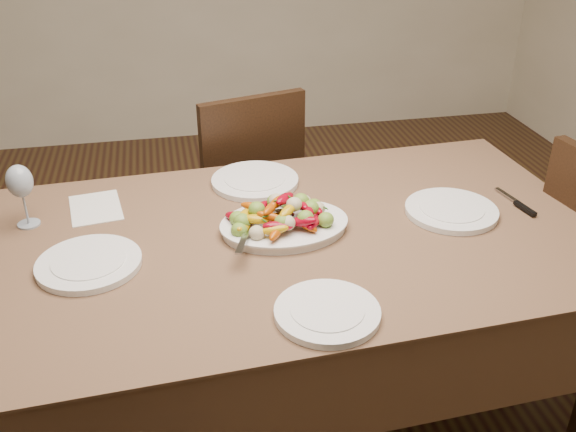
{
  "coord_description": "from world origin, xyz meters",
  "views": [
    {
      "loc": [
        -0.11,
        -1.31,
        1.7
      ],
      "look_at": [
        0.21,
        0.25,
        0.82
      ],
      "focal_mm": 40.0,
      "sensor_mm": 36.0,
      "label": 1
    }
  ],
  "objects_px": {
    "dining_table": "(288,337)",
    "plate_right": "(451,211)",
    "serving_platter": "(284,227)",
    "wine_glass": "(22,194)",
    "chair_far": "(237,192)",
    "plate_left": "(89,264)",
    "plate_near": "(327,313)",
    "plate_far": "(255,181)"
  },
  "relations": [
    {
      "from": "plate_right",
      "to": "plate_near",
      "type": "relative_size",
      "value": 1.11
    },
    {
      "from": "chair_far",
      "to": "plate_near",
      "type": "relative_size",
      "value": 3.75
    },
    {
      "from": "dining_table",
      "to": "plate_right",
      "type": "height_order",
      "value": "plate_right"
    },
    {
      "from": "chair_far",
      "to": "plate_left",
      "type": "height_order",
      "value": "chair_far"
    },
    {
      "from": "serving_platter",
      "to": "wine_glass",
      "type": "relative_size",
      "value": 1.78
    },
    {
      "from": "chair_far",
      "to": "plate_right",
      "type": "xyz_separation_m",
      "value": [
        0.56,
        -0.83,
        0.29
      ]
    },
    {
      "from": "chair_far",
      "to": "plate_far",
      "type": "height_order",
      "value": "chair_far"
    },
    {
      "from": "plate_left",
      "to": "wine_glass",
      "type": "xyz_separation_m",
      "value": [
        -0.19,
        0.27,
        0.09
      ]
    },
    {
      "from": "dining_table",
      "to": "serving_platter",
      "type": "bearing_deg",
      "value": 101.69
    },
    {
      "from": "chair_far",
      "to": "serving_platter",
      "type": "xyz_separation_m",
      "value": [
        0.04,
        -0.83,
        0.3
      ]
    },
    {
      "from": "serving_platter",
      "to": "plate_near",
      "type": "relative_size",
      "value": 1.43
    },
    {
      "from": "dining_table",
      "to": "plate_far",
      "type": "xyz_separation_m",
      "value": [
        -0.04,
        0.35,
        0.39
      ]
    },
    {
      "from": "dining_table",
      "to": "plate_left",
      "type": "distance_m",
      "value": 0.68
    },
    {
      "from": "plate_near",
      "to": "wine_glass",
      "type": "distance_m",
      "value": 0.97
    },
    {
      "from": "plate_left",
      "to": "plate_right",
      "type": "distance_m",
      "value": 1.07
    },
    {
      "from": "plate_left",
      "to": "wine_glass",
      "type": "bearing_deg",
      "value": 125.43
    },
    {
      "from": "wine_glass",
      "to": "chair_far",
      "type": "bearing_deg",
      "value": 42.99
    },
    {
      "from": "plate_left",
      "to": "chair_far",
      "type": "bearing_deg",
      "value": 61.09
    },
    {
      "from": "plate_right",
      "to": "wine_glass",
      "type": "bearing_deg",
      "value": 171.63
    },
    {
      "from": "plate_left",
      "to": "serving_platter",
      "type": "bearing_deg",
      "value": 8.69
    },
    {
      "from": "plate_near",
      "to": "plate_left",
      "type": "bearing_deg",
      "value": 149.67
    },
    {
      "from": "wine_glass",
      "to": "plate_far",
      "type": "bearing_deg",
      "value": 11.46
    },
    {
      "from": "dining_table",
      "to": "plate_near",
      "type": "bearing_deg",
      "value": -87.74
    },
    {
      "from": "serving_platter",
      "to": "plate_left",
      "type": "xyz_separation_m",
      "value": [
        -0.55,
        -0.08,
        -0.0
      ]
    },
    {
      "from": "plate_far",
      "to": "plate_near",
      "type": "bearing_deg",
      "value": -85.69
    },
    {
      "from": "dining_table",
      "to": "plate_right",
      "type": "relative_size",
      "value": 6.56
    },
    {
      "from": "plate_right",
      "to": "wine_glass",
      "type": "distance_m",
      "value": 1.27
    },
    {
      "from": "plate_right",
      "to": "wine_glass",
      "type": "xyz_separation_m",
      "value": [
        -1.26,
        0.18,
        0.09
      ]
    },
    {
      "from": "chair_far",
      "to": "plate_left",
      "type": "relative_size",
      "value": 3.43
    },
    {
      "from": "serving_platter",
      "to": "wine_glass",
      "type": "bearing_deg",
      "value": 165.97
    },
    {
      "from": "chair_far",
      "to": "wine_glass",
      "type": "xyz_separation_m",
      "value": [
        -0.7,
        -0.65,
        0.39
      ]
    },
    {
      "from": "plate_far",
      "to": "plate_near",
      "type": "xyz_separation_m",
      "value": [
        0.06,
        -0.74,
        0.0
      ]
    },
    {
      "from": "plate_far",
      "to": "plate_near",
      "type": "height_order",
      "value": "same"
    },
    {
      "from": "plate_near",
      "to": "wine_glass",
      "type": "height_order",
      "value": "wine_glass"
    },
    {
      "from": "chair_far",
      "to": "plate_far",
      "type": "distance_m",
      "value": 0.59
    },
    {
      "from": "plate_right",
      "to": "plate_near",
      "type": "xyz_separation_m",
      "value": [
        -0.5,
        -0.41,
        0.0
      ]
    },
    {
      "from": "dining_table",
      "to": "chair_far",
      "type": "relative_size",
      "value": 1.94
    },
    {
      "from": "plate_left",
      "to": "wine_glass",
      "type": "relative_size",
      "value": 1.35
    },
    {
      "from": "serving_platter",
      "to": "plate_near",
      "type": "distance_m",
      "value": 0.42
    },
    {
      "from": "dining_table",
      "to": "wine_glass",
      "type": "xyz_separation_m",
      "value": [
        -0.74,
        0.21,
        0.48
      ]
    },
    {
      "from": "plate_left",
      "to": "plate_near",
      "type": "distance_m",
      "value": 0.66
    },
    {
      "from": "plate_left",
      "to": "plate_near",
      "type": "height_order",
      "value": "same"
    }
  ]
}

